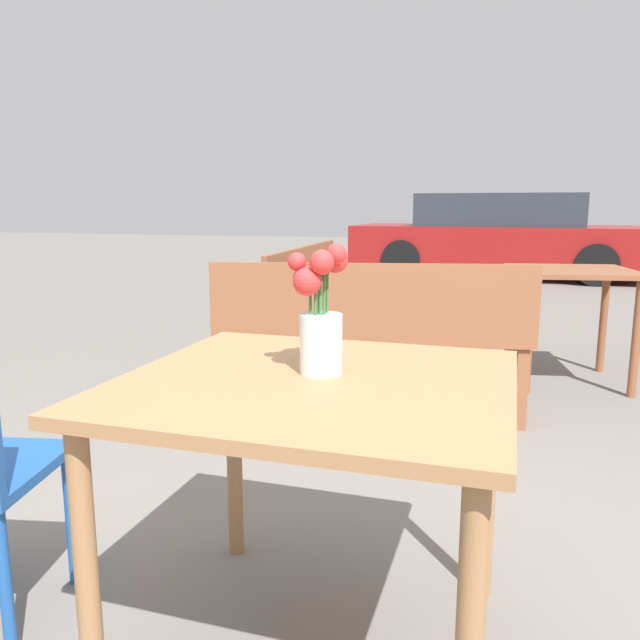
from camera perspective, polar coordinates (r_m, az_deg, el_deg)
name	(u,v)px	position (r m, az deg, el deg)	size (l,w,h in m)	color
table_front	(316,417)	(1.52, -0.32, -8.88)	(0.93, 0.87, 0.73)	#9E7047
flower_vase	(319,318)	(1.50, -0.09, 0.19)	(0.14, 0.16, 0.32)	silver
bench_middle	(292,301)	(4.40, -2.56, 1.72)	(0.42, 1.70, 0.85)	brown
bench_far	(371,336)	(3.25, 4.70, -1.48)	(1.68, 0.68, 0.85)	brown
table_back	(571,289)	(4.27, 21.99, 2.62)	(0.84, 0.82, 0.74)	brown
parked_car	(499,237)	(10.39, 16.01, 7.27)	(4.58, 1.95, 1.30)	maroon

